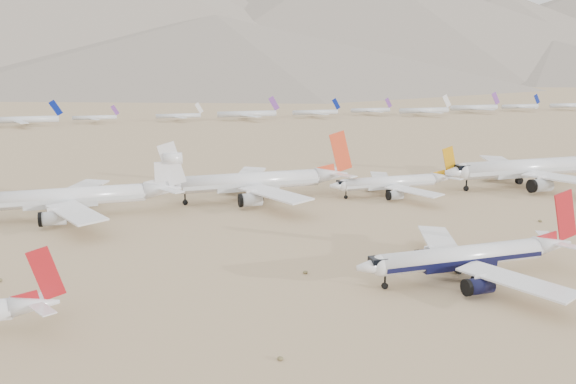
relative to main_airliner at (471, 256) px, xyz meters
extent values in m
plane|color=#927555|center=(1.94, -3.17, -4.28)|extent=(7000.00, 7000.00, 0.00)
cylinder|color=white|center=(-1.99, 0.00, 0.19)|extent=(32.91, 3.89, 3.89)
cube|color=black|center=(-1.99, 0.00, -0.30)|extent=(32.26, 3.95, 0.88)
sphere|color=white|center=(-18.45, 0.00, 0.19)|extent=(3.89, 3.89, 3.89)
cube|color=black|center=(-19.03, 0.00, 1.26)|extent=(2.72, 2.53, 0.97)
cone|color=white|center=(18.35, 0.00, 0.48)|extent=(8.23, 3.89, 3.89)
cube|color=white|center=(0.55, -11.54, -0.49)|extent=(12.71, 20.03, 0.61)
cube|color=white|center=(19.95, -3.78, 0.97)|extent=(5.22, 6.83, 0.23)
cylinder|color=black|center=(-3.82, -8.09, -2.24)|extent=(4.57, 2.80, 2.80)
cube|color=white|center=(0.55, 11.54, -0.49)|extent=(12.71, 20.03, 0.61)
cube|color=white|center=(19.95, 3.78, 0.97)|extent=(5.22, 6.83, 0.23)
cylinder|color=black|center=(-3.82, 8.09, -2.24)|extent=(4.57, 2.80, 2.80)
cube|color=#AF151B|center=(20.63, 0.00, 6.16)|extent=(6.24, 0.31, 10.28)
cylinder|color=black|center=(-17.48, 0.00, -3.70)|extent=(1.17, 0.49, 1.17)
cylinder|color=black|center=(-0.62, -2.72, -3.47)|extent=(1.63, 0.97, 1.63)
cylinder|color=black|center=(-0.62, 2.72, -3.47)|extent=(1.63, 0.97, 1.63)
cone|color=white|center=(-74.28, 1.51, -0.31)|extent=(6.75, 3.24, 3.24)
cube|color=white|center=(-72.97, -1.61, 0.09)|extent=(4.29, 5.61, 0.19)
cube|color=white|center=(-72.97, 4.62, 0.09)|extent=(4.29, 5.61, 0.19)
cube|color=#AF151B|center=(-72.40, 1.51, 4.36)|extent=(5.12, 0.26, 8.44)
cylinder|color=white|center=(64.80, 64.36, 2.03)|extent=(45.27, 5.49, 5.49)
cube|color=silver|center=(64.80, 64.36, 1.34)|extent=(44.36, 5.57, 1.23)
sphere|color=white|center=(42.17, 64.36, 2.03)|extent=(5.49, 5.49, 5.49)
cube|color=black|center=(41.35, 64.36, 3.54)|extent=(3.84, 3.57, 1.37)
cube|color=white|center=(68.30, 48.41, 1.07)|extent=(17.48, 27.55, 0.85)
cylinder|color=silver|center=(62.29, 53.17, -1.41)|extent=(6.29, 3.95, 3.95)
cube|color=white|center=(68.30, 80.30, 1.07)|extent=(17.48, 27.55, 0.85)
cylinder|color=silver|center=(62.29, 75.55, -1.41)|extent=(6.29, 3.95, 3.95)
cylinder|color=black|center=(43.54, 64.36, -3.46)|extent=(1.65, 0.69, 1.65)
cylinder|color=black|center=(66.69, 60.52, -3.13)|extent=(2.30, 1.37, 2.30)
cylinder|color=black|center=(66.69, 68.20, -3.13)|extent=(2.30, 1.37, 2.30)
cylinder|color=white|center=(17.17, 65.69, -0.09)|extent=(29.99, 3.65, 3.65)
cube|color=silver|center=(17.17, 65.69, -0.55)|extent=(29.39, 3.70, 0.82)
sphere|color=white|center=(2.17, 65.69, -0.09)|extent=(3.65, 3.65, 3.65)
cube|color=black|center=(1.62, 65.69, 0.91)|extent=(2.55, 2.37, 0.91)
cone|color=white|center=(35.70, 65.69, 0.18)|extent=(7.50, 3.65, 3.65)
cube|color=white|center=(19.48, 55.12, -0.73)|extent=(11.58, 18.25, 0.56)
cube|color=white|center=(37.16, 62.23, 0.64)|extent=(4.76, 6.23, 0.22)
cylinder|color=silver|center=(15.50, 58.27, -2.37)|extent=(4.17, 2.62, 2.62)
cube|color=white|center=(19.48, 76.26, -0.73)|extent=(11.58, 18.25, 0.56)
cube|color=white|center=(37.16, 69.15, 0.64)|extent=(4.76, 6.23, 0.22)
cylinder|color=silver|center=(15.50, 73.11, -2.37)|extent=(4.17, 2.62, 2.62)
cube|color=orange|center=(37.79, 65.69, 5.38)|extent=(5.68, 0.29, 9.37)
cylinder|color=black|center=(3.08, 65.69, -3.74)|extent=(1.09, 0.46, 1.09)
cylinder|color=black|center=(18.42, 63.14, -3.52)|extent=(1.53, 0.91, 1.53)
cylinder|color=black|center=(18.42, 68.24, -3.52)|extent=(1.53, 0.91, 1.53)
cylinder|color=white|center=(-24.18, 72.46, 1.47)|extent=(40.90, 5.00, 5.00)
cube|color=silver|center=(-24.18, 72.46, 0.84)|extent=(40.08, 5.07, 1.12)
sphere|color=white|center=(-44.63, 72.46, 1.47)|extent=(5.00, 5.00, 5.00)
cube|color=black|center=(-45.38, 72.46, 2.84)|extent=(3.50, 3.25, 1.25)
cone|color=white|center=(1.10, 72.46, 1.84)|extent=(10.22, 5.00, 5.00)
cube|color=white|center=(-21.02, 58.03, 0.59)|extent=(15.80, 24.89, 0.77)
cube|color=white|center=(3.09, 67.73, 2.46)|extent=(6.49, 8.49, 0.30)
cylinder|color=silver|center=(-26.45, 62.32, -1.66)|extent=(5.68, 3.60, 3.60)
cube|color=white|center=(-21.02, 86.88, 0.59)|extent=(15.80, 24.89, 0.77)
cube|color=white|center=(3.09, 77.18, 2.46)|extent=(6.49, 8.49, 0.30)
cylinder|color=silver|center=(-26.45, 82.59, -1.66)|extent=(5.68, 3.60, 3.60)
cube|color=#E54322|center=(3.94, 72.46, 8.93)|extent=(7.75, 0.40, 12.77)
cylinder|color=black|center=(-43.38, 72.46, -3.53)|extent=(1.50, 0.62, 1.50)
cylinder|color=black|center=(-22.47, 68.96, -3.23)|extent=(2.10, 1.25, 2.10)
cylinder|color=black|center=(-22.47, 75.95, -3.23)|extent=(2.10, 1.25, 2.10)
cylinder|color=white|center=(-74.42, 67.94, 1.19)|extent=(39.79, 4.76, 4.76)
cube|color=silver|center=(-74.42, 67.94, 0.60)|extent=(38.99, 4.84, 1.07)
cone|color=white|center=(-49.83, 67.94, 1.55)|extent=(9.95, 4.76, 4.76)
cube|color=white|center=(-71.35, 53.96, 0.36)|extent=(15.37, 24.21, 0.74)
cube|color=white|center=(-47.90, 63.36, 2.15)|extent=(6.32, 8.26, 0.29)
cylinder|color=silver|center=(-76.63, 58.13, -1.79)|extent=(5.53, 3.43, 3.43)
cube|color=white|center=(-71.35, 81.93, 0.36)|extent=(15.37, 24.21, 0.74)
cube|color=white|center=(-47.90, 72.52, 2.15)|extent=(6.32, 8.26, 0.29)
cylinder|color=silver|center=(-76.63, 77.75, -1.79)|extent=(5.53, 3.43, 3.43)
cube|color=white|center=(-47.07, 67.94, 8.43)|extent=(7.54, 0.38, 12.42)
cylinder|color=white|center=(-46.79, 67.94, 9.96)|extent=(4.97, 3.09, 3.09)
cylinder|color=black|center=(-72.76, 64.61, -3.28)|extent=(2.00, 1.19, 2.00)
cylinder|color=black|center=(-72.76, 71.28, -3.28)|extent=(2.00, 1.19, 2.00)
cylinder|color=silver|center=(-116.75, 315.56, 0.23)|extent=(42.81, 4.23, 4.23)
cube|color=navy|center=(-96.61, 315.56, 7.38)|extent=(8.53, 0.42, 10.74)
cube|color=silver|center=(-116.75, 304.48, -0.40)|extent=(11.28, 19.71, 0.42)
cube|color=silver|center=(-116.75, 326.64, -0.40)|extent=(11.28, 19.71, 0.42)
cylinder|color=silver|center=(-73.17, 325.23, -0.45)|extent=(29.00, 2.87, 2.87)
cube|color=#703895|center=(-59.52, 325.23, 4.39)|extent=(5.78, 0.29, 7.27)
cube|color=silver|center=(-73.17, 317.73, -0.88)|extent=(7.64, 13.35, 0.29)
cube|color=silver|center=(-73.17, 332.74, -0.88)|extent=(7.64, 13.35, 0.29)
cylinder|color=silver|center=(-16.70, 320.94, -0.33)|extent=(31.39, 3.10, 3.10)
cube|color=white|center=(-1.92, 320.94, 4.91)|extent=(6.25, 0.31, 7.87)
cube|color=silver|center=(-16.70, 312.81, -0.80)|extent=(8.27, 14.45, 0.31)
cube|color=silver|center=(-16.70, 329.06, -0.80)|extent=(8.27, 14.45, 0.31)
cylinder|color=silver|center=(31.83, 315.19, 0.25)|extent=(43.20, 4.27, 4.27)
cube|color=#703895|center=(52.16, 315.19, 7.47)|extent=(8.60, 0.43, 10.83)
cube|color=silver|center=(31.83, 304.01, -0.39)|extent=(11.38, 19.88, 0.43)
cube|color=silver|center=(31.83, 326.37, -0.39)|extent=(11.38, 19.88, 0.43)
cylinder|color=silver|center=(85.78, 318.51, -0.12)|extent=(35.76, 3.53, 3.53)
cube|color=navy|center=(102.61, 318.51, 5.86)|extent=(7.12, 0.35, 8.97)
cube|color=silver|center=(85.78, 309.25, -0.65)|extent=(9.42, 16.46, 0.35)
cube|color=silver|center=(85.78, 327.76, -0.65)|extent=(9.42, 16.46, 0.35)
cylinder|color=silver|center=(135.53, 326.62, -0.25)|extent=(33.15, 3.28, 3.28)
cube|color=#703895|center=(151.13, 326.62, 5.29)|extent=(6.60, 0.33, 8.32)
cube|color=silver|center=(135.53, 318.04, -0.74)|extent=(8.73, 15.26, 0.33)
cube|color=silver|center=(135.53, 335.21, -0.74)|extent=(8.73, 15.26, 0.33)
cylinder|color=silver|center=(172.00, 306.46, 0.19)|extent=(41.93, 4.14, 4.14)
cube|color=white|center=(191.74, 306.46, 7.19)|extent=(8.35, 0.41, 10.52)
cube|color=silver|center=(172.00, 295.61, -0.43)|extent=(11.05, 19.30, 0.41)
cube|color=silver|center=(172.00, 317.32, -0.43)|extent=(11.05, 19.30, 0.41)
cylinder|color=silver|center=(227.38, 320.29, 0.27)|extent=(43.66, 4.31, 4.31)
cube|color=#703895|center=(247.92, 320.29, 7.57)|extent=(8.69, 0.43, 10.95)
cube|color=silver|center=(227.38, 308.99, -0.37)|extent=(11.50, 20.10, 0.43)
cube|color=silver|center=(227.38, 331.59, -0.37)|extent=(11.50, 20.10, 0.43)
cylinder|color=silver|center=(277.82, 325.57, -0.10)|extent=(36.07, 3.56, 3.56)
cube|color=navy|center=(294.79, 325.57, 5.92)|extent=(7.18, 0.36, 9.05)
cube|color=silver|center=(277.82, 316.24, -0.64)|extent=(9.50, 16.60, 0.36)
cube|color=silver|center=(277.82, 334.91, -0.64)|extent=(9.50, 16.60, 0.36)
cylinder|color=silver|center=(325.38, 321.29, -0.03)|extent=(37.49, 3.71, 3.71)
cube|color=silver|center=(325.38, 331.00, -0.59)|extent=(9.88, 17.26, 0.37)
cone|color=slate|center=(201.94, 1476.83, 115.72)|extent=(1824.00, 1824.00, 240.00)
cone|color=slate|center=(701.94, 1656.83, 185.72)|extent=(2356.00, 2356.00, 380.00)
cone|color=slate|center=(1201.94, 1596.83, 140.72)|extent=(1682.00, 1682.00, 290.00)
cone|color=slate|center=(151.94, 1096.83, 65.72)|extent=(1260.00, 1260.00, 140.00)
cone|color=slate|center=(1001.94, 1096.83, 45.72)|extent=(900.00, 900.00, 100.00)
ellipsoid|color=brown|center=(-42.16, -18.07, -4.03)|extent=(0.84, 0.84, 0.46)
ellipsoid|color=brown|center=(-28.46, 11.23, -3.99)|extent=(0.98, 0.98, 0.54)
ellipsoid|color=brown|center=(40.04, 27.73, -3.99)|extent=(0.98, 0.98, 0.54)
camera|label=1|loc=(-61.54, -83.70, 34.27)|focal=35.00mm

